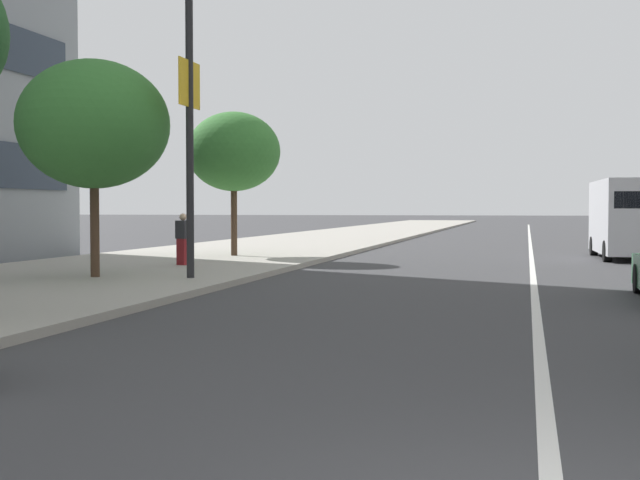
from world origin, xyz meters
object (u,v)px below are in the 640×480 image
object	(u,v)px
street_tree_by_lamp_post	(234,152)
delivery_van_ahead	(629,217)
street_tree_near_plaza_corner	(94,125)
pedestrian_on_plaza	(183,239)
street_lamp_with_banners	(203,80)

from	to	relation	value
street_tree_by_lamp_post	delivery_van_ahead	bearing A→B (deg)	-74.14
delivery_van_ahead	street_tree_near_plaza_corner	bearing A→B (deg)	132.35
pedestrian_on_plaza	street_tree_by_lamp_post	bearing A→B (deg)	-153.33
pedestrian_on_plaza	street_lamp_with_banners	bearing A→B (deg)	53.09
street_tree_near_plaza_corner	street_tree_by_lamp_post	xyz separation A→B (m)	(9.53, -0.19, -0.05)
street_lamp_with_banners	pedestrian_on_plaza	bearing A→B (deg)	28.71
delivery_van_ahead	pedestrian_on_plaza	size ratio (longest dim) A/B	3.95
delivery_van_ahead	street_tree_by_lamp_post	distance (m)	14.18
street_lamp_with_banners	street_tree_near_plaza_corner	world-z (taller)	street_lamp_with_banners
street_tree_by_lamp_post	pedestrian_on_plaza	size ratio (longest dim) A/B	3.33
street_tree_near_plaza_corner	pedestrian_on_plaza	world-z (taller)	street_tree_near_plaza_corner
street_tree_near_plaza_corner	street_lamp_with_banners	bearing A→B (deg)	-84.07
delivery_van_ahead	street_tree_near_plaza_corner	xyz separation A→B (m)	(-13.36, 13.66, 2.33)
street_lamp_with_banners	pedestrian_on_plaza	size ratio (longest dim) A/B	5.12
delivery_van_ahead	street_lamp_with_banners	xyz separation A→B (m)	(-13.08, 10.95, 3.34)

